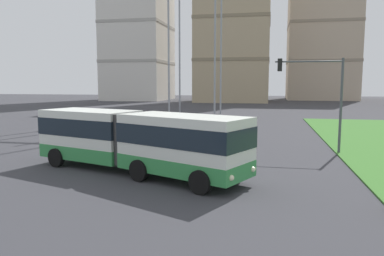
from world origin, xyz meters
name	(u,v)px	position (x,y,z in m)	size (l,w,h in m)	color
articulated_bus	(136,140)	(-2.60, 14.53, 1.65)	(11.82, 6.70, 3.00)	silver
car_white_van	(144,129)	(-6.04, 25.77, 0.75)	(4.58, 2.44, 1.58)	silver
traffic_light_far_right	(319,88)	(6.82, 22.00, 4.14)	(4.17, 0.28, 5.98)	#474C51
apartment_tower_west	(138,8)	(-30.00, 92.09, 23.62)	(15.23, 18.03, 47.21)	silver
apartment_tower_westcentre	(234,2)	(-4.76, 87.57, 23.18)	(16.95, 16.20, 46.32)	tan
apartment_tower_centre	(323,26)	(17.22, 103.34, 19.34)	(17.62, 15.94, 38.64)	#C6B299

